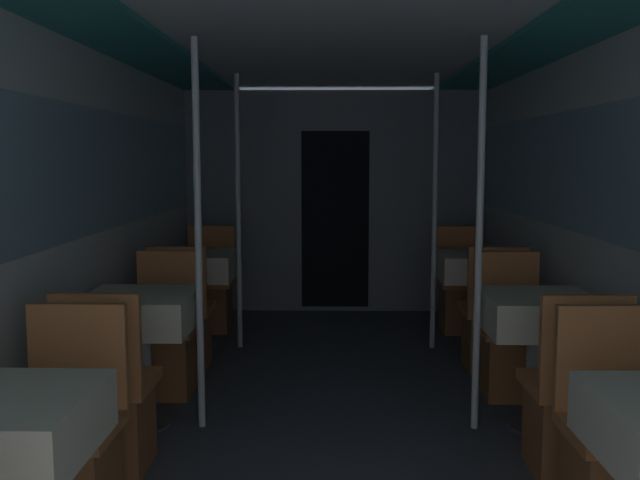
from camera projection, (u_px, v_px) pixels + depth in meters
name	position (u px, v px, depth m)	size (l,w,h in m)	color
wall_left	(75.00, 225.00, 3.91)	(0.05, 8.16, 2.09)	silver
wall_right	(604.00, 226.00, 3.86)	(0.05, 8.16, 2.09)	silver
ceiling_panel	(339.00, 31.00, 3.76)	(2.89, 8.16, 0.07)	silver
bulkhead_far	(335.00, 202.00, 6.78)	(2.83, 0.09, 2.09)	slate
chair_left_far_0	(68.00, 461.00, 2.81)	(0.40, 0.40, 0.88)	#9C5B31
dining_table_left_1	(139.00, 318.00, 3.85)	(0.58, 0.58, 0.74)	#4C4C51
chair_left_near_1	(110.00, 413.00, 3.34)	(0.40, 0.40, 0.88)	#9C5B31
chair_left_far_1	(165.00, 349.00, 4.45)	(0.40, 0.40, 0.88)	#9C5B31
support_pole_left_1	(198.00, 237.00, 3.80)	(0.04, 0.04, 2.09)	silver
dining_table_left_2	(197.00, 270.00, 5.49)	(0.58, 0.58, 0.74)	#4C4C51
chair_left_near_2	(183.00, 329.00, 4.97)	(0.40, 0.40, 0.88)	#9C5B31
chair_left_far_2	(210.00, 298.00, 6.08)	(0.40, 0.40, 0.88)	#9C5B31
support_pole_left_2	(238.00, 213.00, 5.43)	(0.04, 0.04, 2.09)	silver
chair_right_far_0	(616.00, 465.00, 2.78)	(0.40, 0.40, 0.88)	#9C5B31
dining_table_right_1	(538.00, 320.00, 3.82)	(0.58, 0.58, 0.74)	#4C4C51
chair_right_near_1	(570.00, 416.00, 3.30)	(0.40, 0.40, 0.88)	#9C5B31
chair_right_far_1	(510.00, 351.00, 4.41)	(0.40, 0.40, 0.88)	#9C5B31
support_pole_right_1	(479.00, 238.00, 3.77)	(0.04, 0.04, 2.09)	silver
dining_table_right_2	(476.00, 271.00, 5.46)	(0.58, 0.58, 0.74)	#4C4C51
chair_right_near_2	(491.00, 330.00, 4.94)	(0.40, 0.40, 0.88)	#9C5B31
chair_right_far_2	(462.00, 298.00, 6.05)	(0.40, 0.40, 0.88)	#9C5B31
support_pole_right_2	(434.00, 213.00, 5.41)	(0.04, 0.04, 2.09)	silver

